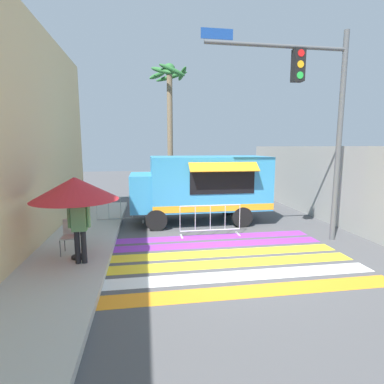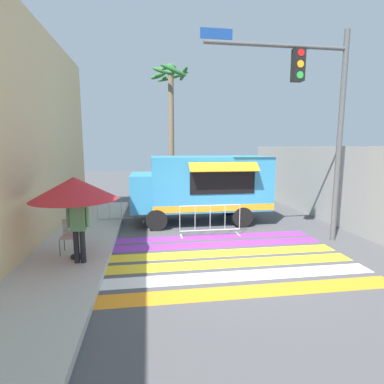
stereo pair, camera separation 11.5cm
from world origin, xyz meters
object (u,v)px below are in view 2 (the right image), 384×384
object	(u,v)px
folding_chair	(71,233)
palm_tree	(171,104)
food_truck	(199,184)
barricade_side	(121,210)
vendor_person	(78,223)
barricade_front	(210,221)
traffic_signal_pole	(316,103)
patio_umbrella	(74,189)

from	to	relation	value
folding_chair	palm_tree	size ratio (longest dim) A/B	0.12
food_truck	palm_tree	bearing A→B (deg)	98.95
folding_chair	barricade_side	xyz separation A→B (m)	(1.00, 3.59, -0.17)
vendor_person	barricade_front	size ratio (longest dim) A/B	0.83
folding_chair	barricade_front	bearing A→B (deg)	2.43
traffic_signal_pole	barricade_front	xyz separation A→B (m)	(-2.95, 1.04, -3.73)
patio_umbrella	palm_tree	xyz separation A→B (m)	(3.07, 8.40, 3.22)
food_truck	palm_tree	world-z (taller)	palm_tree
patio_umbrella	barricade_front	distance (m)	4.52
traffic_signal_pole	patio_umbrella	distance (m)	7.23
traffic_signal_pole	folding_chair	world-z (taller)	traffic_signal_pole
patio_umbrella	vendor_person	world-z (taller)	patio_umbrella
traffic_signal_pole	vendor_person	world-z (taller)	traffic_signal_pole
food_truck	folding_chair	size ratio (longest dim) A/B	5.99
traffic_signal_pole	barricade_side	world-z (taller)	traffic_signal_pole
barricade_front	food_truck	bearing A→B (deg)	91.75
patio_umbrella	barricade_side	distance (m)	4.36
food_truck	barricade_side	xyz separation A→B (m)	(-3.04, 0.22, -0.99)
food_truck	vendor_person	distance (m)	5.57
traffic_signal_pole	palm_tree	world-z (taller)	palm_tree
palm_tree	folding_chair	bearing A→B (deg)	-112.71
vendor_person	palm_tree	xyz separation A→B (m)	(2.93, 8.76, 4.02)
folding_chair	palm_tree	distance (m)	9.70
folding_chair	vendor_person	distance (m)	1.01
vendor_person	barricade_side	world-z (taller)	vendor_person
food_truck	barricade_side	size ratio (longest dim) A/B	2.89
patio_umbrella	vendor_person	bearing A→B (deg)	-69.40
patio_umbrella	traffic_signal_pole	bearing A→B (deg)	7.11
patio_umbrella	folding_chair	world-z (taller)	patio_umbrella
folding_chair	barricade_front	distance (m)	4.35
traffic_signal_pole	palm_tree	xyz separation A→B (m)	(-3.73, 7.55, 0.91)
folding_chair	barricade_front	size ratio (longest dim) A/B	0.43
folding_chair	barricade_side	world-z (taller)	barricade_side
barricade_side	palm_tree	world-z (taller)	palm_tree
folding_chair	palm_tree	bearing A→B (deg)	50.44
food_truck	patio_umbrella	size ratio (longest dim) A/B	2.50
vendor_person	palm_tree	bearing A→B (deg)	63.66
barricade_front	barricade_side	world-z (taller)	same
vendor_person	traffic_signal_pole	bearing A→B (deg)	2.41
barricade_side	food_truck	bearing A→B (deg)	-4.21
patio_umbrella	barricade_side	bearing A→B (deg)	79.56
traffic_signal_pole	vendor_person	size ratio (longest dim) A/B	3.68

